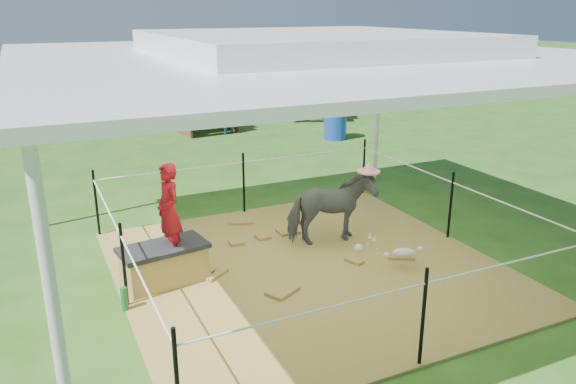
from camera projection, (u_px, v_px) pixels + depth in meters
name	position (u px, v px, depth m)	size (l,w,h in m)	color
ground	(308.00, 269.00, 7.14)	(90.00, 90.00, 0.00)	#2D5919
hay_patch	(308.00, 268.00, 7.13)	(4.60, 4.60, 0.03)	brown
canopy_tent	(311.00, 52.00, 6.30)	(6.30, 6.30, 2.90)	silver
rope_fence	(309.00, 222.00, 6.94)	(4.54, 4.54, 1.00)	black
straw_bale	(164.00, 266.00, 6.66)	(0.95, 0.47, 0.42)	#AA7C3E
dark_cloth	(163.00, 248.00, 6.59)	(1.01, 0.53, 0.05)	black
woman	(168.00, 203.00, 6.46)	(0.42, 0.27, 1.14)	#B6111E
green_bottle	(124.00, 299.00, 6.08)	(0.07, 0.07, 0.26)	#186F2C
pony	(331.00, 209.00, 7.70)	(0.54, 1.19, 1.01)	#46474B
pink_hat	(332.00, 169.00, 7.52)	(0.31, 0.31, 0.15)	pink
foal	(404.00, 251.00, 7.02)	(0.85, 0.47, 0.47)	beige
trash_barrel	(335.00, 122.00, 14.05)	(0.56, 0.56, 0.88)	#1640A9
picnic_table_near	(205.00, 118.00, 14.96)	(1.76, 1.27, 0.73)	#51371B
picnic_table_far	(316.00, 107.00, 16.62)	(1.69, 1.22, 0.70)	#502D1B
distant_person	(225.00, 115.00, 14.62)	(0.49, 0.38, 1.01)	#2D68A9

